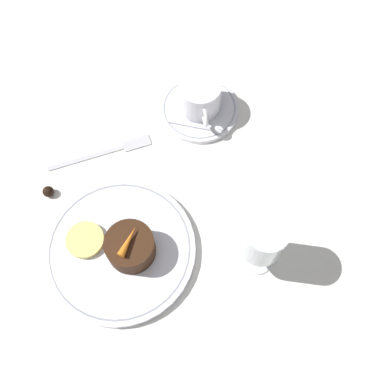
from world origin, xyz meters
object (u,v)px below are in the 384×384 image
dinner_plate (120,250)px  dessert_cake (132,247)px  coffee_cup (200,96)px  fork (111,150)px  wine_glass (263,240)px

dinner_plate → dessert_cake: dessert_cake is taller
dessert_cake → coffee_cup: bearing=148.1°
coffee_cup → fork: coffee_cup is taller
dessert_cake → dinner_plate: bearing=-110.5°
fork → dinner_plate: bearing=-2.2°
coffee_cup → wine_glass: bearing=6.2°
coffee_cup → fork: 0.19m
wine_glass → fork: (-0.24, -0.21, -0.09)m
dinner_plate → coffee_cup: size_ratio=2.34×
dinner_plate → fork: bearing=177.8°
dinner_plate → fork: size_ratio=1.30×
dinner_plate → coffee_cup: 0.31m
wine_glass → dessert_cake: bearing=-102.9°
dinner_plate → dessert_cake: bearing=69.5°
dinner_plate → fork: 0.19m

